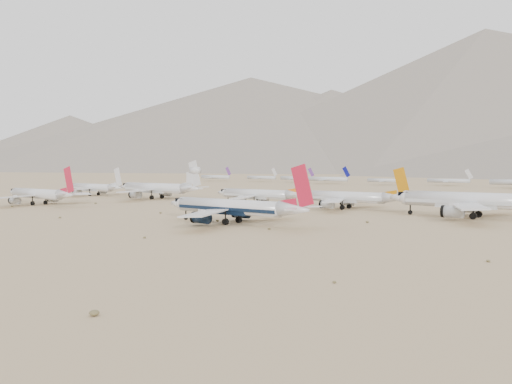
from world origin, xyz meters
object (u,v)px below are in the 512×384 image
second_airliner (40,194)px  row2_white_trijet (159,188)px  main_airliner (234,208)px  row2_navy_widebody (479,201)px

second_airliner → row2_white_trijet: row2_white_trijet is taller
main_airliner → row2_white_trijet: size_ratio=0.89×
main_airliner → row2_white_trijet: 112.87m
main_airliner → row2_navy_widebody: size_ratio=0.88×
main_airliner → row2_navy_widebody: (51.31, 56.81, 0.77)m
row2_navy_widebody → main_airliner: bearing=-132.1°
main_airliner → second_airliner: bearing=177.9°
row2_white_trijet → second_airliner: bearing=-102.0°
main_airliner → row2_navy_widebody: bearing=47.9°
main_airliner → row2_white_trijet: row2_white_trijet is taller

